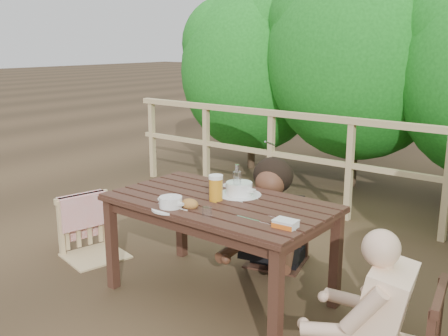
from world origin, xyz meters
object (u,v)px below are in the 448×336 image
Objects in this scene: bread_roll at (190,204)px; table at (219,250)px; tumbler at (207,213)px; chair_far at (278,211)px; beer_glass at (216,189)px; bottle at (237,182)px; chair_left at (92,203)px; diner_right at (408,259)px; soup_far at (239,189)px; woman at (280,180)px; soup_near at (171,203)px; butter_tub at (286,225)px; chair_right at (399,287)px.

table is at bearing 79.06° from bread_roll.
bread_roll is at bearing 160.67° from tumbler.
chair_far is at bearing 98.16° from tumbler.
beer_glass is 0.15m from bottle.
tumbler is at bearing -85.75° from chair_left.
diner_right is 1.24m from soup_far.
chair_left is at bearing -167.36° from soup_far.
chair_far is 0.62m from soup_far.
beer_glass reaches higher than table.
woman reaches higher than chair_far.
woman is at bearing 81.97° from soup_near.
diner_right reaches higher than butter_tub.
butter_tub is at bearing -14.08° from beer_glass.
soup_near is 1.35× the size of beer_glass.
chair_far is at bearing 75.65° from woman.
diner_right is 5.27× the size of bottle.
chair_far is 0.24m from woman.
table is 1.09× the size of woman.
chair_left reaches higher than butter_tub.
soup_far reaches higher than table.
woman reaches higher than soup_far.
soup_near is 0.81× the size of soup_far.
beer_glass is (0.13, 0.29, 0.05)m from soup_near.
woman is at bearing 89.58° from table.
bottle reaches higher than bread_roll.
table is 1.18× the size of diner_right.
soup_near is 0.29m from tumbler.
bread_roll reaches higher than butter_tub.
woman is at bearing 92.71° from soup_far.
woman is 10.04× the size of butter_tub.
tumbler is at bearing -167.30° from butter_tub.
bottle is at bearing 62.79° from beer_glass.
chair_far is at bearing 86.92° from bread_roll.
table is at bearing -101.08° from chair_right.
chair_right reaches higher than bottle.
chair_right is at bearing 11.77° from soup_near.
beer_glass is at bearing -134.57° from table.
diner_right is (1.26, -0.02, 0.28)m from table.
chair_far is 0.64× the size of woman.
table is 0.51m from soup_near.
woman is 1.47m from diner_right.
butter_tub is at bearing 15.93° from tumbler.
woman is 1.05m from tumbler.
diner_right reaches higher than chair_left.
bread_roll is at bearing -177.79° from butter_tub.
tumbler is (-1.10, -0.28, 0.09)m from diner_right.
soup_far is 4.25× the size of tumbler.
chair_right reaches higher than butter_tub.
woman is 1.08× the size of diner_right.
soup_near reaches higher than tumbler.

